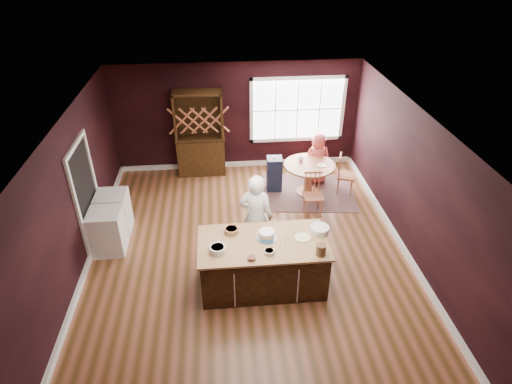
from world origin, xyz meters
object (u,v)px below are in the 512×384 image
(chair_south, at_px, (313,195))
(chair_north, at_px, (313,156))
(kitchen_island, at_px, (263,264))
(chair_east, at_px, (346,174))
(dryer, at_px, (114,212))
(high_chair, at_px, (274,173))
(baker, at_px, (256,217))
(layer_cake, at_px, (267,235))
(toddler, at_px, (275,156))
(hutch, at_px, (200,134))
(seated_woman, at_px, (317,158))
(dining_table, at_px, (309,173))
(washer, at_px, (108,232))

(chair_south, bearing_deg, chair_north, 79.34)
(kitchen_island, height_order, chair_east, chair_east)
(kitchen_island, bearing_deg, dryer, 147.01)
(high_chair, bearing_deg, baker, -102.87)
(layer_cake, height_order, toddler, layer_cake)
(chair_north, height_order, hutch, hutch)
(high_chair, relative_size, hutch, 0.40)
(kitchen_island, height_order, dryer, kitchen_island)
(kitchen_island, height_order, seated_woman, seated_woman)
(chair_north, relative_size, seated_woman, 0.82)
(chair_north, xyz_separation_m, dryer, (-4.48, -1.92, -0.08))
(dining_table, height_order, washer, washer)
(baker, bearing_deg, toddler, -89.98)
(kitchen_island, xyz_separation_m, washer, (-2.82, 1.19, -0.00))
(dining_table, xyz_separation_m, chair_north, (0.29, 0.84, -0.02))
(dining_table, relative_size, chair_north, 1.13)
(layer_cake, xyz_separation_m, hutch, (-1.16, 4.04, 0.07))
(washer, height_order, dryer, same)
(kitchen_island, relative_size, dining_table, 1.84)
(toddler, distance_m, dryer, 3.75)
(chair_south, xyz_separation_m, dryer, (-4.12, -0.21, -0.05))
(chair_east, xyz_separation_m, high_chair, (-1.64, 0.27, -0.05))
(high_chair, height_order, hutch, hutch)
(seated_woman, height_order, toddler, seated_woman)
(kitchen_island, xyz_separation_m, toddler, (0.63, 3.26, 0.37))
(kitchen_island, relative_size, high_chair, 2.50)
(baker, bearing_deg, kitchen_island, 108.42)
(dining_table, xyz_separation_m, chair_south, (-0.08, -0.87, -0.05))
(chair_south, bearing_deg, dryer, -175.79)
(kitchen_island, distance_m, seated_woman, 3.82)
(dining_table, distance_m, layer_cake, 3.14)
(dining_table, distance_m, chair_north, 0.89)
(dining_table, height_order, chair_east, chair_east)
(hutch, bearing_deg, layer_cake, -73.93)
(dining_table, relative_size, baker, 0.68)
(baker, relative_size, hutch, 0.81)
(chair_south, relative_size, hutch, 0.46)
(chair_south, distance_m, washer, 4.21)
(dryer, bearing_deg, layer_cake, -31.04)
(hutch, bearing_deg, washer, -120.39)
(seated_woman, relative_size, washer, 1.45)
(dining_table, bearing_deg, toddler, 154.98)
(layer_cake, distance_m, chair_north, 4.02)
(kitchen_island, xyz_separation_m, dining_table, (1.38, 2.91, 0.10))
(kitchen_island, height_order, chair_south, chair_south)
(baker, xyz_separation_m, chair_south, (1.34, 1.24, -0.38))
(baker, height_order, washer, baker)
(hutch, bearing_deg, dining_table, -26.31)
(chair_east, height_order, high_chair, chair_east)
(dining_table, xyz_separation_m, seated_woman, (0.30, 0.51, 0.10))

